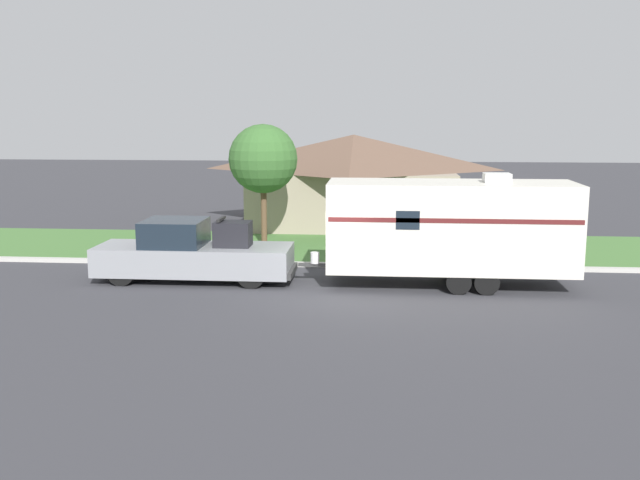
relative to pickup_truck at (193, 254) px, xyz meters
The scene contains 8 objects.
ground_plane 4.73m from the pickup_truck, 16.16° to the right, with size 120.00×120.00×0.00m, color #38383D.
curb_strip 5.16m from the pickup_truck, 28.83° to the left, with size 80.00×0.30×0.14m.
lawn_strip 7.61m from the pickup_truck, 53.83° to the left, with size 80.00×7.00×0.03m.
house_across_street 13.40m from the pickup_truck, 69.28° to the left, with size 10.28×7.51×4.35m.
pickup_truck is the anchor object (origin of this frame).
travel_trailer 8.29m from the pickup_truck, ahead, with size 8.58×2.48×3.56m.
mailbox 7.83m from the pickup_truck, 27.01° to the left, with size 0.48×0.20×1.30m.
tree_in_yard 6.85m from the pickup_truck, 77.82° to the left, with size 2.77×2.77×4.95m.
Camera 1 is at (1.54, -20.89, 5.37)m, focal length 40.00 mm.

